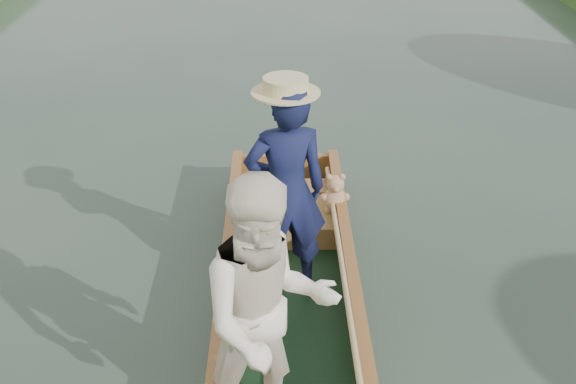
{
  "coord_description": "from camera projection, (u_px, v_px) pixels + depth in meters",
  "views": [
    {
      "loc": [
        -0.07,
        -4.55,
        3.73
      ],
      "look_at": [
        0.0,
        0.6,
        0.95
      ],
      "focal_mm": 45.0,
      "sensor_mm": 36.0,
      "label": 1
    }
  ],
  "objects": [
    {
      "name": "punt",
      "position": [
        282.0,
        278.0,
        5.2
      ],
      "size": [
        1.28,
        5.0,
        1.95
      ],
      "color": "black",
      "rests_on": "ground"
    },
    {
      "name": "ground",
      "position": [
        289.0,
        332.0,
        5.77
      ],
      "size": [
        120.0,
        120.0,
        0.0
      ],
      "primitive_type": "plane",
      "color": "#283D30",
      "rests_on": "ground"
    }
  ]
}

